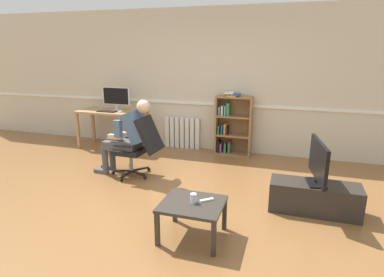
{
  "coord_description": "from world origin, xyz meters",
  "views": [
    {
      "loc": [
        1.49,
        -3.41,
        1.95
      ],
      "look_at": [
        0.15,
        0.85,
        0.7
      ],
      "focal_mm": 30.06,
      "sensor_mm": 36.0,
      "label": 1
    }
  ],
  "objects_px": {
    "drinking_glass": "(193,198)",
    "computer_desk": "(112,116)",
    "computer_mouse": "(121,112)",
    "coffee_table": "(192,207)",
    "radiator": "(182,133)",
    "person_seated": "(128,135)",
    "imac_monitor": "(116,97)",
    "bookshelf": "(232,125)",
    "spare_remote": "(207,200)",
    "tv_screen": "(318,162)",
    "keyboard": "(106,111)",
    "tv_stand": "(314,198)",
    "office_chair": "(139,145)"
  },
  "relations": [
    {
      "from": "bookshelf",
      "to": "tv_screen",
      "type": "relative_size",
      "value": 1.54
    },
    {
      "from": "bookshelf",
      "to": "person_seated",
      "type": "xyz_separation_m",
      "value": [
        -1.34,
        -1.56,
        0.1
      ]
    },
    {
      "from": "computer_mouse",
      "to": "person_seated",
      "type": "relative_size",
      "value": 0.08
    },
    {
      "from": "imac_monitor",
      "to": "office_chair",
      "type": "relative_size",
      "value": 0.61
    },
    {
      "from": "computer_desk",
      "to": "office_chair",
      "type": "distance_m",
      "value": 1.77
    },
    {
      "from": "office_chair",
      "to": "coffee_table",
      "type": "distance_m",
      "value": 1.91
    },
    {
      "from": "keyboard",
      "to": "tv_screen",
      "type": "bearing_deg",
      "value": -21.82
    },
    {
      "from": "office_chair",
      "to": "bookshelf",
      "type": "bearing_deg",
      "value": 146.6
    },
    {
      "from": "bookshelf",
      "to": "spare_remote",
      "type": "height_order",
      "value": "bookshelf"
    },
    {
      "from": "drinking_glass",
      "to": "tv_stand",
      "type": "bearing_deg",
      "value": 38.08
    },
    {
      "from": "computer_mouse",
      "to": "tv_screen",
      "type": "relative_size",
      "value": 0.13
    },
    {
      "from": "tv_stand",
      "to": "tv_screen",
      "type": "height_order",
      "value": "tv_screen"
    },
    {
      "from": "imac_monitor",
      "to": "computer_desk",
      "type": "bearing_deg",
      "value": -131.8
    },
    {
      "from": "radiator",
      "to": "office_chair",
      "type": "distance_m",
      "value": 1.68
    },
    {
      "from": "computer_mouse",
      "to": "radiator",
      "type": "bearing_deg",
      "value": 25.12
    },
    {
      "from": "tv_stand",
      "to": "coffee_table",
      "type": "distance_m",
      "value": 1.61
    },
    {
      "from": "keyboard",
      "to": "computer_mouse",
      "type": "xyz_separation_m",
      "value": [
        0.3,
        0.02,
        0.01
      ]
    },
    {
      "from": "imac_monitor",
      "to": "person_seated",
      "type": "bearing_deg",
      "value": -54.13
    },
    {
      "from": "keyboard",
      "to": "computer_desk",
      "type": "bearing_deg",
      "value": 75.62
    },
    {
      "from": "tv_screen",
      "to": "drinking_glass",
      "type": "distance_m",
      "value": 1.6
    },
    {
      "from": "radiator",
      "to": "spare_remote",
      "type": "xyz_separation_m",
      "value": [
        1.3,
        -2.96,
        0.1
      ]
    },
    {
      "from": "office_chair",
      "to": "spare_remote",
      "type": "xyz_separation_m",
      "value": [
        1.43,
        -1.3,
        -0.11
      ]
    },
    {
      "from": "drinking_glass",
      "to": "computer_desk",
      "type": "bearing_deg",
      "value": 133.71
    },
    {
      "from": "imac_monitor",
      "to": "computer_mouse",
      "type": "distance_m",
      "value": 0.38
    },
    {
      "from": "computer_mouse",
      "to": "computer_desk",
      "type": "bearing_deg",
      "value": 155.74
    },
    {
      "from": "tv_screen",
      "to": "drinking_glass",
      "type": "xyz_separation_m",
      "value": [
        -1.25,
        -0.98,
        -0.2
      ]
    },
    {
      "from": "radiator",
      "to": "drinking_glass",
      "type": "height_order",
      "value": "radiator"
    },
    {
      "from": "computer_mouse",
      "to": "office_chair",
      "type": "height_order",
      "value": "office_chair"
    },
    {
      "from": "radiator",
      "to": "tv_screen",
      "type": "relative_size",
      "value": 0.94
    },
    {
      "from": "computer_desk",
      "to": "spare_remote",
      "type": "relative_size",
      "value": 9.19
    },
    {
      "from": "tv_screen",
      "to": "person_seated",
      "type": "bearing_deg",
      "value": 72.2
    },
    {
      "from": "drinking_glass",
      "to": "coffee_table",
      "type": "bearing_deg",
      "value": -158.66
    },
    {
      "from": "radiator",
      "to": "drinking_glass",
      "type": "relative_size",
      "value": 7.14
    },
    {
      "from": "drinking_glass",
      "to": "person_seated",
      "type": "bearing_deg",
      "value": 137.13
    },
    {
      "from": "radiator",
      "to": "tv_screen",
      "type": "xyz_separation_m",
      "value": [
        2.43,
        -2.06,
        0.34
      ]
    },
    {
      "from": "radiator",
      "to": "tv_stand",
      "type": "bearing_deg",
      "value": -40.28
    },
    {
      "from": "computer_desk",
      "to": "keyboard",
      "type": "relative_size",
      "value": 3.61
    },
    {
      "from": "computer_desk",
      "to": "person_seated",
      "type": "bearing_deg",
      "value": -50.56
    },
    {
      "from": "radiator",
      "to": "tv_screen",
      "type": "distance_m",
      "value": 3.21
    },
    {
      "from": "tv_screen",
      "to": "coffee_table",
      "type": "xyz_separation_m",
      "value": [
        -1.26,
        -0.98,
        -0.3
      ]
    },
    {
      "from": "computer_desk",
      "to": "coffee_table",
      "type": "distance_m",
      "value": 3.68
    },
    {
      "from": "bookshelf",
      "to": "tv_screen",
      "type": "distance_m",
      "value": 2.42
    },
    {
      "from": "imac_monitor",
      "to": "radiator",
      "type": "xyz_separation_m",
      "value": [
        1.29,
        0.31,
        -0.71
      ]
    },
    {
      "from": "bookshelf",
      "to": "office_chair",
      "type": "relative_size",
      "value": 1.22
    },
    {
      "from": "person_seated",
      "to": "imac_monitor",
      "type": "bearing_deg",
      "value": -141.18
    },
    {
      "from": "computer_mouse",
      "to": "coffee_table",
      "type": "bearing_deg",
      "value": -48.3
    },
    {
      "from": "imac_monitor",
      "to": "radiator",
      "type": "relative_size",
      "value": 0.82
    },
    {
      "from": "computer_desk",
      "to": "tv_stand",
      "type": "height_order",
      "value": "computer_desk"
    },
    {
      "from": "spare_remote",
      "to": "person_seated",
      "type": "bearing_deg",
      "value": 11.5
    },
    {
      "from": "computer_desk",
      "to": "radiator",
      "type": "distance_m",
      "value": 1.45
    }
  ]
}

